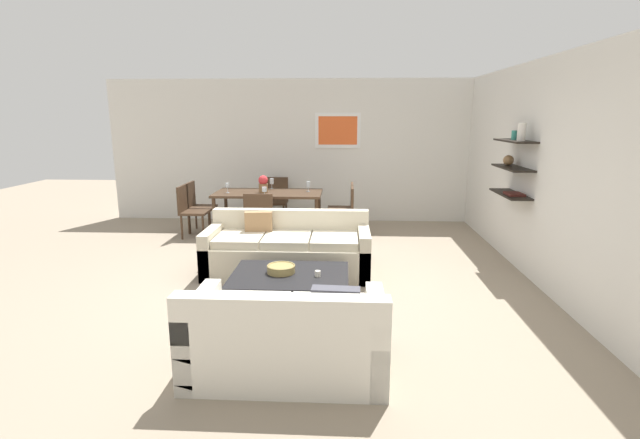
{
  "coord_description": "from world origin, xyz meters",
  "views": [
    {
      "loc": [
        0.65,
        -5.47,
        2.02
      ],
      "look_at": [
        0.35,
        0.2,
        0.75
      ],
      "focal_mm": 26.09,
      "sensor_mm": 36.0,
      "label": 1
    }
  ],
  "objects": [
    {
      "name": "dining_chair_right_far",
      "position": [
        0.67,
        2.48,
        0.5
      ],
      "size": [
        0.44,
        0.44,
        0.88
      ],
      "color": "#422D1E",
      "rests_on": "ground"
    },
    {
      "name": "wine_glass_foot",
      "position": [
        -0.64,
        1.9,
        0.85
      ],
      "size": [
        0.08,
        0.08,
        0.15
      ],
      "color": "silver",
      "rests_on": "dining_table"
    },
    {
      "name": "wine_glass_right_far",
      "position": [
        0.04,
        2.39,
        0.87
      ],
      "size": [
        0.07,
        0.07,
        0.17
      ],
      "color": "silver",
      "rests_on": "dining_table"
    },
    {
      "name": "decorative_bowl",
      "position": [
        -0.01,
        -0.77,
        0.43
      ],
      "size": [
        0.31,
        0.31,
        0.09
      ],
      "color": "#99844C",
      "rests_on": "coffee_table"
    },
    {
      "name": "right_wall_shelf_unit",
      "position": [
        3.03,
        0.6,
        1.35
      ],
      "size": [
        0.34,
        8.2,
        2.7
      ],
      "color": "silver",
      "rests_on": "ground"
    },
    {
      "name": "centerpiece_vase",
      "position": [
        -0.71,
        2.24,
        0.9
      ],
      "size": [
        0.16,
        0.16,
        0.29
      ],
      "color": "olive",
      "rests_on": "dining_table"
    },
    {
      "name": "loveseat_white",
      "position": [
        0.21,
        -2.08,
        0.29
      ],
      "size": [
        1.56,
        0.9,
        0.78
      ],
      "color": "silver",
      "rests_on": "ground"
    },
    {
      "name": "ground_plane",
      "position": [
        0.0,
        0.0,
        0.0
      ],
      "size": [
        18.0,
        18.0,
        0.0
      ],
      "primitive_type": "plane",
      "color": "gray"
    },
    {
      "name": "dining_chair_right_near",
      "position": [
        0.67,
        2.08,
        0.5
      ],
      "size": [
        0.44,
        0.44,
        0.88
      ],
      "color": "#422D1E",
      "rests_on": "ground"
    },
    {
      "name": "dining_table",
      "position": [
        -0.64,
        2.28,
        0.68
      ],
      "size": [
        1.81,
        0.89,
        0.75
      ],
      "color": "#422D1E",
      "rests_on": "ground"
    },
    {
      "name": "wine_glass_head",
      "position": [
        -0.64,
        2.67,
        0.88
      ],
      "size": [
        0.07,
        0.07,
        0.18
      ],
      "color": "silver",
      "rests_on": "dining_table"
    },
    {
      "name": "dining_chair_head",
      "position": [
        -0.64,
        3.14,
        0.5
      ],
      "size": [
        0.44,
        0.44,
        0.88
      ],
      "color": "#422D1E",
      "rests_on": "ground"
    },
    {
      "name": "dining_chair_left_near",
      "position": [
        -1.95,
        2.08,
        0.5
      ],
      "size": [
        0.44,
        0.44,
        0.88
      ],
      "color": "#422D1E",
      "rests_on": "ground"
    },
    {
      "name": "back_wall_unit",
      "position": [
        0.3,
        3.53,
        1.35
      ],
      "size": [
        8.4,
        0.09,
        2.7
      ],
      "color": "silver",
      "rests_on": "ground"
    },
    {
      "name": "candle_jar",
      "position": [
        0.39,
        -0.87,
        0.41
      ],
      "size": [
        0.06,
        0.06,
        0.06
      ],
      "primitive_type": "cylinder",
      "color": "silver",
      "rests_on": "coffee_table"
    },
    {
      "name": "sofa_beige",
      "position": [
        -0.08,
        0.34,
        0.29
      ],
      "size": [
        2.11,
        0.9,
        0.78
      ],
      "color": "beige",
      "rests_on": "ground"
    },
    {
      "name": "wine_glass_left_near",
      "position": [
        -1.31,
        2.17,
        0.87
      ],
      "size": [
        0.06,
        0.06,
        0.17
      ],
      "color": "silver",
      "rests_on": "dining_table"
    },
    {
      "name": "dining_chair_foot",
      "position": [
        -0.64,
        1.43,
        0.5
      ],
      "size": [
        0.44,
        0.44,
        0.88
      ],
      "color": "#422D1E",
      "rests_on": "ground"
    },
    {
      "name": "dining_chair_left_far",
      "position": [
        -1.95,
        2.48,
        0.5
      ],
      "size": [
        0.44,
        0.44,
        0.88
      ],
      "color": "#422D1E",
      "rests_on": "ground"
    },
    {
      "name": "coffee_table",
      "position": [
        0.09,
        -0.81,
        0.19
      ],
      "size": [
        1.24,
        0.93,
        0.38
      ],
      "color": "black",
      "rests_on": "ground"
    }
  ]
}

